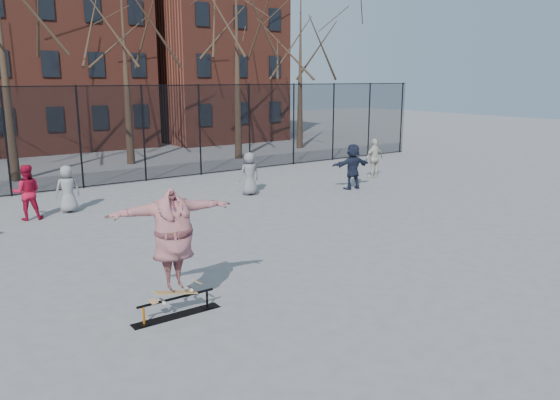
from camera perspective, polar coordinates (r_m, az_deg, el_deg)
ground at (r=12.20m, az=4.50°, el=-7.82°), size 100.00×100.00×0.00m
skate_rail at (r=10.32m, az=-10.75°, el=-11.07°), size 1.69×0.26×0.37m
skateboard at (r=10.21m, az=-10.83°, el=-9.64°), size 0.87×0.21×0.10m
skater at (r=9.88m, az=-11.06°, el=-4.39°), size 2.34×0.90×1.85m
bystander_grey at (r=18.81m, az=-21.32°, el=1.08°), size 0.78×0.54×1.54m
bystander_red at (r=18.30m, az=-24.93°, el=0.73°), size 0.96×0.83×1.71m
bystander_white at (r=24.06m, az=9.82°, el=4.31°), size 1.00×0.42×1.70m
bystander_navy at (r=21.45m, az=7.61°, el=3.49°), size 1.71×0.76×1.78m
bystander_extra at (r=20.20m, az=-3.21°, el=2.76°), size 0.83×0.59×1.60m
fence at (r=23.03m, az=-16.88°, el=6.61°), size 34.03×0.07×4.00m
tree_row at (r=27.00m, az=-21.18°, el=18.42°), size 33.66×7.46×10.67m
rowhouses at (r=35.69m, az=-23.24°, el=14.56°), size 29.00×7.00×13.00m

